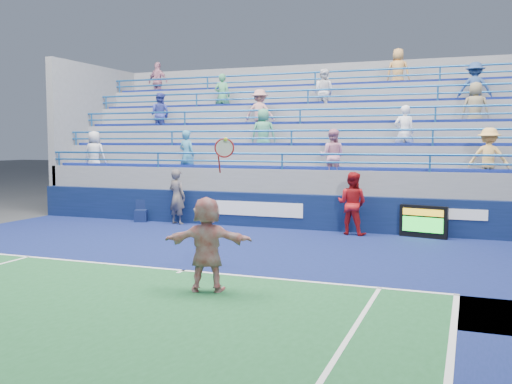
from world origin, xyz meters
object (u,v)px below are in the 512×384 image
at_px(serve_speed_board, 423,222).
at_px(tennis_player, 207,244).
at_px(ball_girl, 352,204).
at_px(judge_chair, 141,215).
at_px(line_judge, 177,197).

relative_size(serve_speed_board, tennis_player, 0.48).
distance_m(serve_speed_board, ball_girl, 2.07).
relative_size(serve_speed_board, ball_girl, 0.73).
bearing_deg(tennis_player, serve_speed_board, 66.48).
bearing_deg(judge_chair, ball_girl, -1.38).
xyz_separation_m(serve_speed_board, line_judge, (-7.86, -0.02, 0.45)).
xyz_separation_m(line_judge, ball_girl, (5.84, -0.11, 0.01)).
distance_m(judge_chair, tennis_player, 9.62).
distance_m(tennis_player, line_judge, 8.72).
height_order(judge_chair, line_judge, line_judge).
height_order(serve_speed_board, ball_girl, ball_girl).
relative_size(judge_chair, tennis_player, 0.27).
distance_m(serve_speed_board, judge_chair, 9.28).
bearing_deg(line_judge, judge_chair, 13.48).
relative_size(judge_chair, ball_girl, 0.40).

